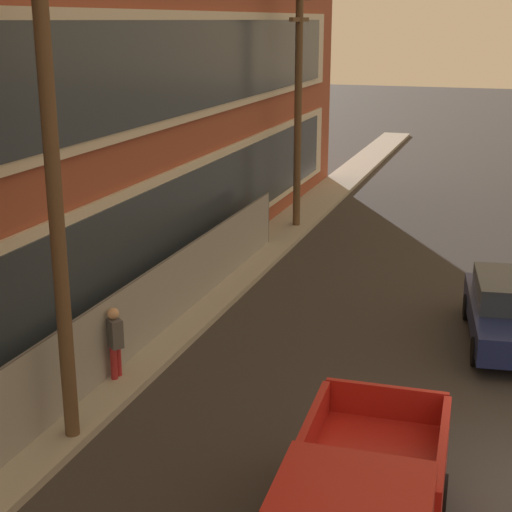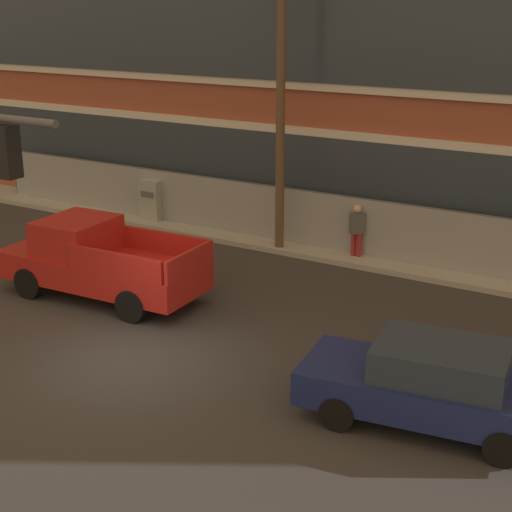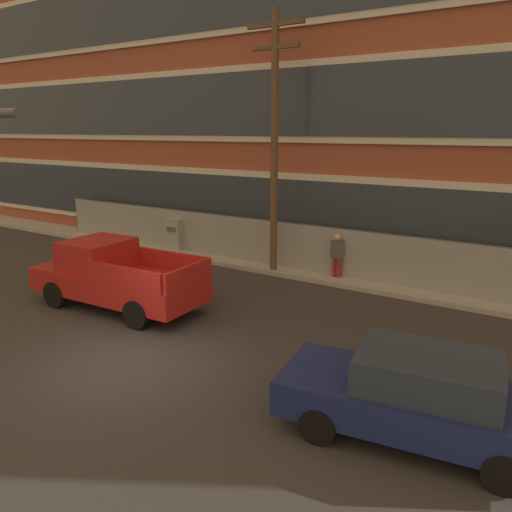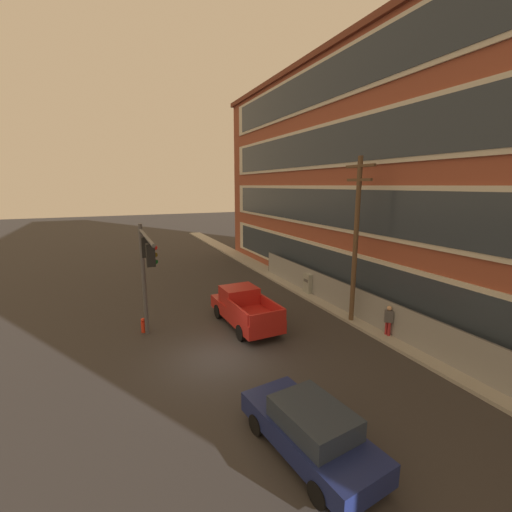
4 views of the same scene
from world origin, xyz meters
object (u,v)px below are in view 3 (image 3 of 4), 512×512
Objects in this scene: sedan_navy at (418,395)px; pickup_truck_red at (114,276)px; utility_pole_near_corner at (274,137)px; pedestrian_near_cabinet at (337,254)px; electrical_cabinet at (175,235)px.

pickup_truck_red is at bearing 169.66° from sedan_navy.
utility_pole_near_corner reaches higher than pickup_truck_red.
sedan_navy is at bearing -57.36° from pedestrian_near_cabinet.
utility_pole_near_corner is 4.60m from pedestrian_near_cabinet.
pickup_truck_red is 9.54m from sedan_navy.
sedan_navy is 11.10m from utility_pole_near_corner.
pickup_truck_red is 6.84m from electrical_cabinet.
utility_pole_near_corner is at bearing 134.82° from sedan_navy.
sedan_navy is 2.82× the size of pedestrian_near_cabinet.
pedestrian_near_cabinet is (-4.92, 7.69, 0.17)m from sedan_navy.
sedan_navy is (9.38, -1.71, -0.14)m from pickup_truck_red.
electrical_cabinet is (-3.09, 6.10, -0.19)m from pickup_truck_red.
electrical_cabinet is at bearing 116.85° from pickup_truck_red.
electrical_cabinet is (-5.20, 0.50, -4.16)m from utility_pole_near_corner.
pedestrian_near_cabinet is at bearing -0.94° from electrical_cabinet.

